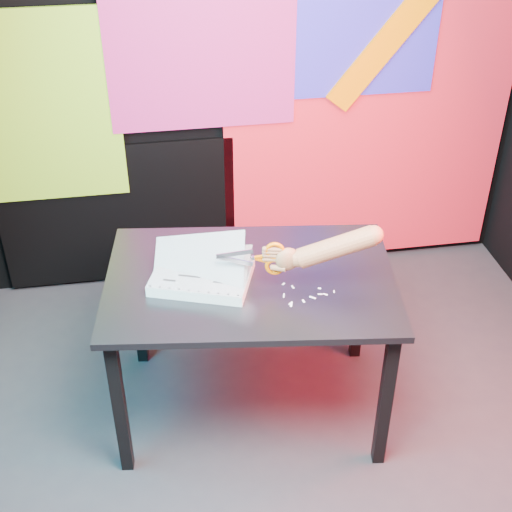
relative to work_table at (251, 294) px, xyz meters
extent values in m
cube|color=#2B2B2F|center=(0.18, -0.36, -0.66)|extent=(3.00, 3.00, 0.01)
cube|color=black|center=(0.18, 1.14, 0.69)|extent=(3.00, 0.01, 2.70)
cube|color=red|center=(0.83, 1.11, 0.19)|extent=(1.60, 0.02, 1.60)
cube|color=#3A2FD2|center=(0.73, 1.10, 0.79)|extent=(0.85, 0.02, 0.75)
cube|color=#BB246F|center=(-0.07, 1.09, 0.69)|extent=(0.95, 0.02, 0.80)
cube|color=#87C921|center=(-0.87, 1.10, 0.44)|extent=(0.75, 0.02, 1.00)
cube|color=#FF7B00|center=(1.03, 1.08, 0.89)|extent=(0.91, 0.02, 1.11)
cube|color=black|center=(-0.57, 1.11, -0.21)|extent=(1.30, 0.02, 0.85)
cube|color=black|center=(-0.58, -0.27, -0.30)|extent=(0.06, 0.06, 0.72)
cube|color=black|center=(-0.50, 0.41, -0.30)|extent=(0.06, 0.06, 0.72)
cube|color=black|center=(0.50, -0.41, -0.30)|extent=(0.06, 0.06, 0.72)
cube|color=black|center=(0.58, 0.27, -0.30)|extent=(0.06, 0.06, 0.72)
cube|color=#39383E|center=(0.00, 0.00, 0.07)|extent=(1.30, 0.95, 0.03)
cube|color=white|center=(-0.20, 0.01, 0.11)|extent=(0.47, 0.40, 0.05)
cube|color=silver|center=(-0.20, 0.01, 0.14)|extent=(0.47, 0.40, 0.00)
cube|color=silver|center=(-0.20, 0.01, 0.14)|extent=(0.44, 0.39, 0.12)
cube|color=silver|center=(-0.21, 0.02, 0.17)|extent=(0.41, 0.35, 0.21)
cylinder|color=black|center=(-0.41, -0.06, 0.14)|extent=(0.01, 0.01, 0.00)
cylinder|color=black|center=(-0.38, -0.07, 0.14)|extent=(0.01, 0.01, 0.00)
cylinder|color=black|center=(-0.34, -0.08, 0.14)|extent=(0.01, 0.01, 0.00)
cylinder|color=black|center=(-0.30, -0.10, 0.14)|extent=(0.01, 0.01, 0.00)
cylinder|color=black|center=(-0.26, -0.11, 0.14)|extent=(0.01, 0.01, 0.00)
cylinder|color=black|center=(-0.23, -0.12, 0.14)|extent=(0.01, 0.01, 0.00)
cylinder|color=black|center=(-0.19, -0.14, 0.14)|extent=(0.01, 0.01, 0.00)
cylinder|color=black|center=(-0.15, -0.15, 0.14)|extent=(0.01, 0.01, 0.00)
cylinder|color=black|center=(-0.11, -0.16, 0.14)|extent=(0.01, 0.01, 0.00)
cylinder|color=black|center=(-0.08, -0.18, 0.14)|extent=(0.01, 0.01, 0.00)
cylinder|color=black|center=(-0.33, 0.19, 0.14)|extent=(0.01, 0.01, 0.00)
cylinder|color=black|center=(-0.29, 0.18, 0.14)|extent=(0.01, 0.01, 0.00)
cylinder|color=black|center=(-0.25, 0.17, 0.14)|extent=(0.01, 0.01, 0.00)
cylinder|color=black|center=(-0.21, 0.15, 0.14)|extent=(0.01, 0.01, 0.00)
cylinder|color=black|center=(-0.18, 0.14, 0.14)|extent=(0.01, 0.01, 0.00)
cylinder|color=black|center=(-0.14, 0.13, 0.14)|extent=(0.01, 0.01, 0.00)
cylinder|color=black|center=(-0.10, 0.12, 0.14)|extent=(0.01, 0.01, 0.00)
cylinder|color=black|center=(-0.06, 0.10, 0.14)|extent=(0.01, 0.01, 0.00)
cylinder|color=black|center=(-0.03, 0.09, 0.14)|extent=(0.01, 0.01, 0.00)
cylinder|color=black|center=(0.01, 0.08, 0.14)|extent=(0.01, 0.01, 0.00)
cube|color=black|center=(-0.27, 0.09, 0.14)|extent=(0.07, 0.03, 0.00)
cube|color=black|center=(-0.17, 0.03, 0.14)|extent=(0.05, 0.03, 0.00)
cube|color=black|center=(-0.25, -0.02, 0.14)|extent=(0.09, 0.04, 0.00)
cube|color=black|center=(-0.14, -0.08, 0.14)|extent=(0.04, 0.02, 0.00)
cube|color=black|center=(-0.34, -0.03, 0.14)|extent=(0.05, 0.03, 0.00)
cube|color=black|center=(-0.13, 0.07, 0.14)|extent=(0.06, 0.03, 0.00)
cube|color=silver|center=(-0.07, -0.06, 0.25)|extent=(0.15, 0.04, 0.05)
cube|color=silver|center=(-0.07, -0.06, 0.22)|extent=(0.15, 0.04, 0.05)
cylinder|color=silver|center=(0.00, -0.07, 0.24)|extent=(0.02, 0.02, 0.02)
cube|color=#EF6000|center=(0.03, -0.08, 0.23)|extent=(0.06, 0.02, 0.02)
cube|color=#EF6000|center=(0.03, -0.08, 0.24)|extent=(0.06, 0.02, 0.02)
torus|color=#EF6000|center=(0.08, -0.09, 0.28)|extent=(0.08, 0.03, 0.08)
torus|color=#EF6000|center=(0.08, -0.09, 0.20)|extent=(0.08, 0.03, 0.08)
ellipsoid|color=#B76944|center=(0.13, -0.10, 0.24)|extent=(0.10, 0.06, 0.10)
cylinder|color=#B76944|center=(0.08, -0.09, 0.23)|extent=(0.08, 0.04, 0.02)
cylinder|color=#B76944|center=(0.08, -0.09, 0.25)|extent=(0.07, 0.03, 0.02)
cylinder|color=#B76944|center=(0.08, -0.09, 0.27)|extent=(0.07, 0.03, 0.02)
cylinder|color=#B76944|center=(0.08, -0.09, 0.28)|extent=(0.06, 0.03, 0.02)
cylinder|color=#B76944|center=(0.10, -0.11, 0.20)|extent=(0.07, 0.05, 0.03)
cylinder|color=#B76944|center=(0.18, -0.11, 0.24)|extent=(0.07, 0.08, 0.07)
cylinder|color=#B76944|center=(0.32, -0.15, 0.30)|extent=(0.32, 0.15, 0.20)
sphere|color=#B76944|center=(0.45, -0.18, 0.36)|extent=(0.08, 0.08, 0.08)
cube|color=white|center=(0.13, -0.21, 0.09)|extent=(0.01, 0.02, 0.00)
cube|color=white|center=(0.16, -0.09, 0.09)|extent=(0.01, 0.02, 0.00)
cube|color=white|center=(0.11, -0.15, 0.09)|extent=(0.01, 0.03, 0.00)
cube|color=white|center=(0.22, -0.18, 0.09)|extent=(0.03, 0.02, 0.00)
cube|color=white|center=(0.32, -0.15, 0.09)|extent=(0.01, 0.02, 0.00)
cube|color=white|center=(0.13, -0.20, 0.09)|extent=(0.02, 0.02, 0.00)
cube|color=white|center=(0.18, -0.19, 0.09)|extent=(0.01, 0.02, 0.00)
cube|color=white|center=(0.28, -0.16, 0.09)|extent=(0.02, 0.02, 0.00)
cube|color=white|center=(0.27, -0.12, 0.09)|extent=(0.01, 0.01, 0.00)
cube|color=white|center=(0.13, -0.07, 0.09)|extent=(0.02, 0.02, 0.00)
cube|color=white|center=(0.26, -0.16, 0.09)|extent=(0.02, 0.01, 0.00)
camera|label=1|loc=(-0.37, -2.38, 1.84)|focal=50.00mm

